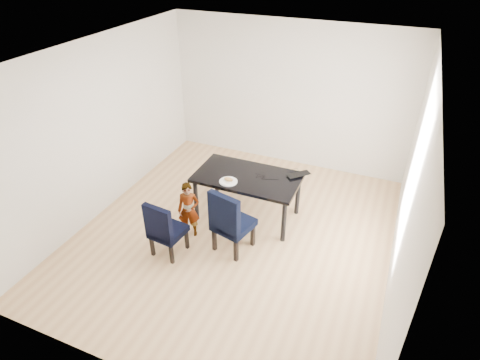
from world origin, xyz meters
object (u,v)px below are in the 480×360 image
at_px(chair_right, 234,219).
at_px(plate, 228,182).
at_px(dining_table, 247,196).
at_px(chair_left, 168,227).
at_px(child, 189,210).
at_px(laptop, 297,173).

distance_m(chair_right, plate, 0.65).
distance_m(dining_table, chair_right, 0.81).
bearing_deg(dining_table, chair_right, -82.20).
bearing_deg(chair_right, dining_table, 111.32).
relative_size(dining_table, plate, 5.87).
relative_size(chair_left, chair_right, 0.88).
xyz_separation_m(child, laptop, (1.30, 1.12, 0.32)).
bearing_deg(chair_left, laptop, 55.05).
xyz_separation_m(chair_left, chair_right, (0.81, 0.44, 0.06)).
bearing_deg(plate, chair_right, -59.17).
relative_size(dining_table, chair_left, 1.79).
height_order(chair_left, child, child).
relative_size(child, laptop, 2.42).
bearing_deg(chair_right, child, -168.30).
bearing_deg(dining_table, laptop, 27.24).
bearing_deg(dining_table, plate, -126.61).
relative_size(dining_table, child, 1.79).
height_order(dining_table, chair_right, chair_right).
xyz_separation_m(dining_table, chair_right, (0.11, -0.79, 0.13)).
bearing_deg(plate, dining_table, 53.39).
relative_size(chair_right, plate, 3.74).
bearing_deg(chair_left, plate, 68.73).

